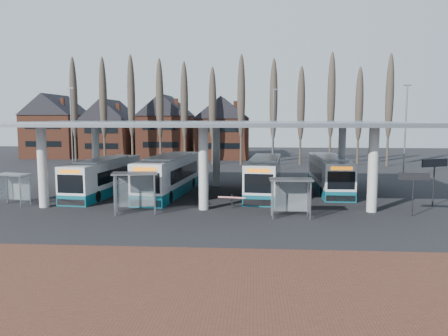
# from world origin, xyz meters

# --- Properties ---
(ground) EXTENTS (140.00, 140.00, 0.00)m
(ground) POSITION_xyz_m (0.00, 0.00, 0.00)
(ground) COLOR black
(ground) RESTS_ON ground
(brick_strip) EXTENTS (70.00, 10.00, 0.03)m
(brick_strip) POSITION_xyz_m (0.00, -12.00, 0.01)
(brick_strip) COLOR #533021
(brick_strip) RESTS_ON ground
(station_canopy) EXTENTS (32.00, 16.00, 6.34)m
(station_canopy) POSITION_xyz_m (0.00, 8.00, 5.68)
(station_canopy) COLOR silver
(station_canopy) RESTS_ON ground
(poplar_row) EXTENTS (45.10, 1.10, 14.50)m
(poplar_row) POSITION_xyz_m (0.00, 33.00, 8.78)
(poplar_row) COLOR #473D33
(poplar_row) RESTS_ON ground
(townhouse_row) EXTENTS (36.80, 10.30, 12.25)m
(townhouse_row) POSITION_xyz_m (-15.75, 44.00, 5.94)
(townhouse_row) COLOR brown
(townhouse_row) RESTS_ON ground
(lamp_post_a) EXTENTS (0.80, 0.16, 10.17)m
(lamp_post_a) POSITION_xyz_m (-18.00, 22.00, 5.34)
(lamp_post_a) COLOR slate
(lamp_post_a) RESTS_ON ground
(lamp_post_b) EXTENTS (0.80, 0.16, 10.17)m
(lamp_post_b) POSITION_xyz_m (6.00, 26.00, 5.34)
(lamp_post_b) COLOR slate
(lamp_post_b) RESTS_ON ground
(lamp_post_c) EXTENTS (0.80, 0.16, 10.17)m
(lamp_post_c) POSITION_xyz_m (20.00, 20.00, 5.34)
(lamp_post_c) COLOR slate
(lamp_post_c) RESTS_ON ground
(bus_0) EXTENTS (3.61, 11.42, 3.12)m
(bus_0) POSITION_xyz_m (-9.43, 8.38, 1.47)
(bus_0) COLOR silver
(bus_0) RESTS_ON ground
(bus_1) EXTENTS (3.86, 12.43, 3.40)m
(bus_1) POSITION_xyz_m (-3.72, 8.78, 1.60)
(bus_1) COLOR silver
(bus_1) RESTS_ON ground
(bus_2) EXTENTS (3.54, 11.77, 3.22)m
(bus_2) POSITION_xyz_m (4.54, 9.41, 1.52)
(bus_2) COLOR silver
(bus_2) RESTS_ON ground
(bus_3) EXTENTS (2.51, 11.48, 3.19)m
(bus_3) POSITION_xyz_m (10.51, 11.53, 1.50)
(bus_3) COLOR silver
(bus_3) RESTS_ON ground
(shelter_0) EXTENTS (2.80, 1.86, 2.39)m
(shelter_0) POSITION_xyz_m (-14.74, 3.38, 1.73)
(shelter_0) COLOR gray
(shelter_0) RESTS_ON ground
(shelter_1) EXTENTS (3.36, 2.16, 2.88)m
(shelter_1) POSITION_xyz_m (-4.63, 0.99, 2.09)
(shelter_1) COLOR gray
(shelter_1) RESTS_ON ground
(shelter_2) EXTENTS (2.87, 1.48, 2.64)m
(shelter_2) POSITION_xyz_m (6.09, 0.36, 1.92)
(shelter_2) COLOR gray
(shelter_2) RESTS_ON ground
(info_sign_0) EXTENTS (1.99, 0.40, 2.97)m
(info_sign_0) POSITION_xyz_m (14.38, 1.26, 2.49)
(info_sign_0) COLOR black
(info_sign_0) RESTS_ON ground
(info_sign_1) EXTENTS (2.25, 1.12, 3.58)m
(info_sign_1) POSITION_xyz_m (17.19, 4.94, 3.01)
(info_sign_1) COLOR black
(info_sign_1) RESTS_ON ground
(barrier) EXTENTS (2.04, 0.75, 1.03)m
(barrier) POSITION_xyz_m (2.04, 2.72, 0.80)
(barrier) COLOR black
(barrier) RESTS_ON ground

